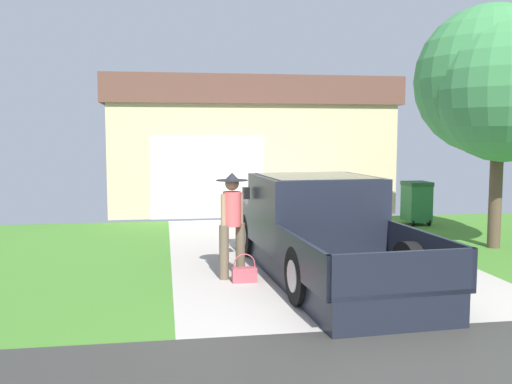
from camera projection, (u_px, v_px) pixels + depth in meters
name	position (u px, v px, depth m)	size (l,w,h in m)	color
pickup_truck	(316.00, 230.00, 9.64)	(2.28, 5.50, 1.62)	black
person_with_hat	(232.00, 219.00, 9.20)	(0.51, 0.51, 1.70)	brown
handbag	(244.00, 273.00, 8.99)	(0.38, 0.18, 0.45)	#B24C56
house_with_garage	(243.00, 144.00, 18.81)	(8.48, 6.19, 3.94)	beige
front_yard_tree	(497.00, 88.00, 11.47)	(3.02, 3.47, 4.91)	brown
wheeled_trash_bin	(417.00, 201.00, 14.71)	(0.60, 0.72, 1.10)	#286B38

